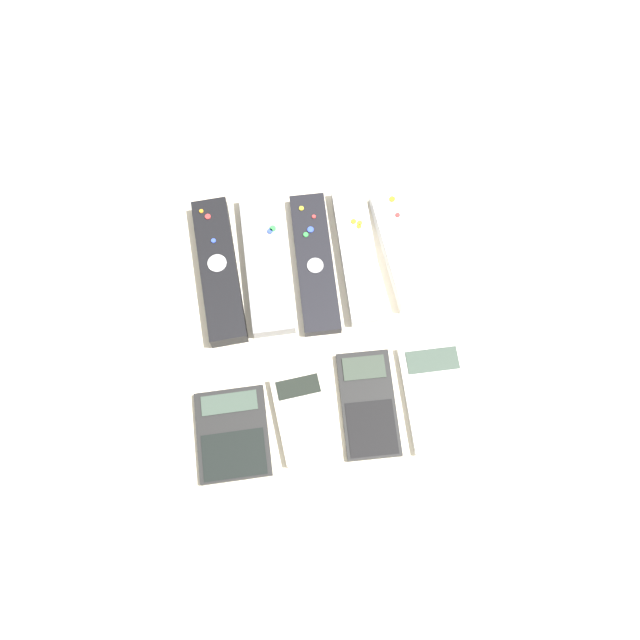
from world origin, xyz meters
TOP-DOWN VIEW (x-y plane):
  - ground_plane at (0.00, 0.00)m, footprint 3.00×3.00m
  - remote_0 at (-0.13, 0.13)m, footprint 0.05×0.21m
  - remote_1 at (-0.06, 0.13)m, footprint 0.06×0.21m
  - remote_2 at (0.01, 0.12)m, footprint 0.06×0.21m
  - remote_3 at (0.07, 0.12)m, footprint 0.05×0.20m
  - remote_4 at (0.13, 0.12)m, footprint 0.06×0.18m
  - calculator_0 at (-0.13, -0.09)m, footprint 0.09×0.12m
  - calculator_1 at (-0.04, -0.09)m, footprint 0.08×0.12m
  - calculator_2 at (0.04, -0.08)m, footprint 0.08×0.14m
  - calculator_3 at (0.13, -0.09)m, footprint 0.09×0.14m

SIDE VIEW (x-z plane):
  - ground_plane at x=0.00m, z-range 0.00..0.00m
  - calculator_2 at x=0.04m, z-range 0.00..0.01m
  - calculator_0 at x=-0.13m, z-range 0.00..0.01m
  - calculator_3 at x=0.13m, z-range 0.00..0.01m
  - calculator_1 at x=-0.04m, z-range 0.00..0.02m
  - remote_2 at x=0.01m, z-range 0.00..0.02m
  - remote_3 at x=0.07m, z-range 0.00..0.02m
  - remote_1 at x=-0.06m, z-range 0.00..0.02m
  - remote_4 at x=0.13m, z-range 0.00..0.02m
  - remote_0 at x=-0.13m, z-range 0.00..0.03m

